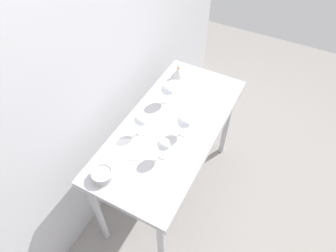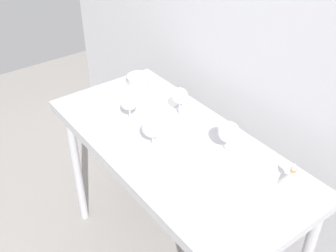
{
  "view_description": "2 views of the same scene",
  "coord_description": "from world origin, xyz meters",
  "px_view_note": "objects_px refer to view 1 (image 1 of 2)",
  "views": [
    {
      "loc": [
        -1.26,
        -0.64,
        2.49
      ],
      "look_at": [
        -0.07,
        -0.02,
        0.97
      ],
      "focal_mm": 31.93,
      "sensor_mm": 36.0,
      "label": 1
    },
    {
      "loc": [
        1.2,
        -0.94,
        2.06
      ],
      "look_at": [
        -0.05,
        -0.01,
        0.97
      ],
      "focal_mm": 43.57,
      "sensor_mm": 36.0,
      "label": 2
    }
  ],
  "objects_px": {
    "tasting_sheet_upper": "(128,149)",
    "decanter_funnel": "(178,72)",
    "tasting_bowl": "(102,175)",
    "wine_glass_near_left": "(163,145)",
    "wine_glass_near_center": "(184,122)",
    "wine_glass_far_left": "(140,121)",
    "wine_glass_far_right": "(167,90)",
    "tasting_sheet_lower": "(201,89)"
  },
  "relations": [
    {
      "from": "tasting_sheet_upper",
      "to": "decanter_funnel",
      "type": "xyz_separation_m",
      "value": [
        0.84,
        0.05,
        0.04
      ]
    },
    {
      "from": "tasting_bowl",
      "to": "wine_glass_near_left",
      "type": "bearing_deg",
      "value": -39.13
    },
    {
      "from": "wine_glass_near_center",
      "to": "wine_glass_near_left",
      "type": "relative_size",
      "value": 1.0
    },
    {
      "from": "wine_glass_near_left",
      "to": "tasting_sheet_upper",
      "type": "distance_m",
      "value": 0.27
    },
    {
      "from": "wine_glass_far_left",
      "to": "wine_glass_far_right",
      "type": "xyz_separation_m",
      "value": [
        0.36,
        -0.01,
        -0.0
      ]
    },
    {
      "from": "tasting_bowl",
      "to": "decanter_funnel",
      "type": "bearing_deg",
      "value": 1.37
    },
    {
      "from": "tasting_sheet_upper",
      "to": "tasting_sheet_lower",
      "type": "bearing_deg",
      "value": -42.52
    },
    {
      "from": "wine_glass_far_left",
      "to": "decanter_funnel",
      "type": "bearing_deg",
      "value": 4.18
    },
    {
      "from": "wine_glass_near_center",
      "to": "wine_glass_far_right",
      "type": "bearing_deg",
      "value": 46.99
    },
    {
      "from": "wine_glass_near_center",
      "to": "decanter_funnel",
      "type": "height_order",
      "value": "wine_glass_near_center"
    },
    {
      "from": "wine_glass_far_left",
      "to": "decanter_funnel",
      "type": "relative_size",
      "value": 1.35
    },
    {
      "from": "tasting_sheet_upper",
      "to": "wine_glass_far_left",
      "type": "bearing_deg",
      "value": -29.06
    },
    {
      "from": "wine_glass_near_center",
      "to": "tasting_sheet_lower",
      "type": "distance_m",
      "value": 0.49
    },
    {
      "from": "wine_glass_far_right",
      "to": "wine_glass_near_center",
      "type": "bearing_deg",
      "value": -133.01
    },
    {
      "from": "tasting_sheet_lower",
      "to": "wine_glass_far_right",
      "type": "bearing_deg",
      "value": 103.93
    },
    {
      "from": "wine_glass_far_left",
      "to": "wine_glass_near_left",
      "type": "distance_m",
      "value": 0.26
    },
    {
      "from": "wine_glass_near_left",
      "to": "decanter_funnel",
      "type": "bearing_deg",
      "value": 19.87
    },
    {
      "from": "wine_glass_far_left",
      "to": "tasting_bowl",
      "type": "height_order",
      "value": "wine_glass_far_left"
    },
    {
      "from": "wine_glass_near_center",
      "to": "tasting_bowl",
      "type": "bearing_deg",
      "value": 152.79
    },
    {
      "from": "tasting_sheet_upper",
      "to": "wine_glass_near_left",
      "type": "bearing_deg",
      "value": -103.85
    },
    {
      "from": "wine_glass_near_left",
      "to": "wine_glass_far_right",
      "type": "relative_size",
      "value": 0.99
    },
    {
      "from": "wine_glass_near_center",
      "to": "decanter_funnel",
      "type": "relative_size",
      "value": 1.35
    },
    {
      "from": "wine_glass_near_left",
      "to": "wine_glass_far_right",
      "type": "bearing_deg",
      "value": 25.0
    },
    {
      "from": "wine_glass_far_left",
      "to": "wine_glass_near_left",
      "type": "bearing_deg",
      "value": -114.4
    },
    {
      "from": "wine_glass_near_center",
      "to": "wine_glass_near_left",
      "type": "xyz_separation_m",
      "value": [
        -0.24,
        0.03,
        0.0
      ]
    },
    {
      "from": "wine_glass_far_left",
      "to": "wine_glass_far_right",
      "type": "bearing_deg",
      "value": -2.19
    },
    {
      "from": "wine_glass_near_center",
      "to": "tasting_bowl",
      "type": "relative_size",
      "value": 1.19
    },
    {
      "from": "tasting_sheet_lower",
      "to": "decanter_funnel",
      "type": "relative_size",
      "value": 2.23
    },
    {
      "from": "tasting_bowl",
      "to": "decanter_funnel",
      "type": "distance_m",
      "value": 1.1
    },
    {
      "from": "tasting_sheet_upper",
      "to": "wine_glass_far_right",
      "type": "bearing_deg",
      "value": -30.3
    },
    {
      "from": "wine_glass_near_left",
      "to": "tasting_sheet_upper",
      "type": "relative_size",
      "value": 0.69
    },
    {
      "from": "wine_glass_near_center",
      "to": "tasting_sheet_lower",
      "type": "xyz_separation_m",
      "value": [
        0.47,
        0.07,
        -0.11
      ]
    },
    {
      "from": "wine_glass_near_center",
      "to": "wine_glass_far_right",
      "type": "xyz_separation_m",
      "value": [
        0.23,
        0.25,
        0.0
      ]
    },
    {
      "from": "wine_glass_far_right",
      "to": "tasting_sheet_upper",
      "type": "xyz_separation_m",
      "value": [
        -0.53,
        0.02,
        -0.11
      ]
    },
    {
      "from": "tasting_bowl",
      "to": "decanter_funnel",
      "type": "relative_size",
      "value": 1.13
    },
    {
      "from": "wine_glass_near_center",
      "to": "wine_glass_far_left",
      "type": "height_order",
      "value": "same"
    },
    {
      "from": "wine_glass_far_right",
      "to": "decanter_funnel",
      "type": "relative_size",
      "value": 1.36
    },
    {
      "from": "wine_glass_near_left",
      "to": "tasting_sheet_lower",
      "type": "distance_m",
      "value": 0.72
    },
    {
      "from": "decanter_funnel",
      "to": "wine_glass_near_left",
      "type": "bearing_deg",
      "value": -160.13
    },
    {
      "from": "wine_glass_near_left",
      "to": "decanter_funnel",
      "type": "distance_m",
      "value": 0.83
    },
    {
      "from": "tasting_sheet_upper",
      "to": "tasting_sheet_lower",
      "type": "distance_m",
      "value": 0.79
    },
    {
      "from": "tasting_sheet_upper",
      "to": "tasting_bowl",
      "type": "relative_size",
      "value": 1.73
    }
  ]
}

